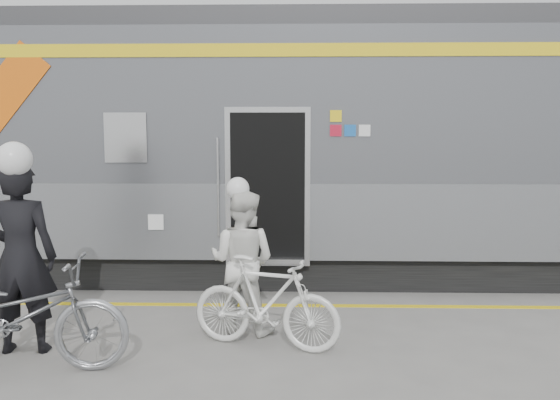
{
  "coord_description": "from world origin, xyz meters",
  "views": [
    {
      "loc": [
        0.96,
        -5.62,
        2.34
      ],
      "look_at": [
        0.77,
        1.6,
        1.5
      ],
      "focal_mm": 38.0,
      "sensor_mm": 36.0,
      "label": 1
    }
  ],
  "objects_px": {
    "man": "(20,257)",
    "bicycle_right": "(266,303)",
    "bicycle_left": "(17,316)",
    "woman": "(242,261)"
  },
  "relations": [
    {
      "from": "man",
      "to": "bicycle_right",
      "type": "distance_m",
      "value": 2.63
    },
    {
      "from": "bicycle_left",
      "to": "woman",
      "type": "xyz_separation_m",
      "value": [
        2.07,
        1.27,
        0.27
      ]
    },
    {
      "from": "bicycle_left",
      "to": "bicycle_right",
      "type": "bearing_deg",
      "value": -79.49
    },
    {
      "from": "man",
      "to": "bicycle_left",
      "type": "height_order",
      "value": "man"
    },
    {
      "from": "woman",
      "to": "man",
      "type": "bearing_deg",
      "value": 35.34
    },
    {
      "from": "woman",
      "to": "bicycle_right",
      "type": "distance_m",
      "value": 0.71
    },
    {
      "from": "bicycle_right",
      "to": "bicycle_left",
      "type": "bearing_deg",
      "value": 124.65
    },
    {
      "from": "man",
      "to": "woman",
      "type": "bearing_deg",
      "value": -168.8
    },
    {
      "from": "bicycle_left",
      "to": "man",
      "type": "bearing_deg",
      "value": 13.69
    },
    {
      "from": "woman",
      "to": "bicycle_right",
      "type": "height_order",
      "value": "woman"
    }
  ]
}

